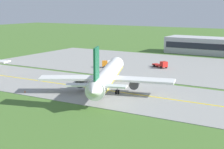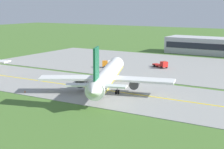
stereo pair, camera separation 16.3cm
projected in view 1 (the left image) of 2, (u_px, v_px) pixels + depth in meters
name	position (u px, v px, depth m)	size (l,w,h in m)	color
ground_plane	(101.00, 90.00, 90.98)	(500.00, 500.00, 0.00)	#47702D
taxiway_strip	(101.00, 90.00, 90.97)	(240.00, 28.00, 0.10)	gray
apron_pad	(194.00, 68.00, 121.28)	(140.00, 52.00, 0.10)	gray
taxiway_centreline	(101.00, 89.00, 90.96)	(220.00, 0.60, 0.01)	yellow
airplane_lead	(107.00, 76.00, 87.52)	(31.18, 37.78, 12.70)	white
service_truck_baggage	(162.00, 65.00, 121.63)	(6.52, 5.11, 2.59)	red
service_truck_pushback	(111.00, 63.00, 121.99)	(6.19, 4.88, 2.65)	orange
traffic_cone_near_edge	(25.00, 92.00, 87.85)	(0.44, 0.44, 0.60)	orange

